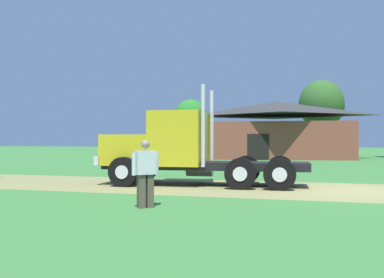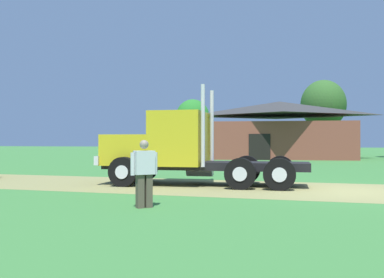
% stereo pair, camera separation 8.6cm
% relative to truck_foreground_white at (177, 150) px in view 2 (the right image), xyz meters
% --- Properties ---
extents(ground_plane, '(200.00, 200.00, 0.00)m').
position_rel_truck_foreground_white_xyz_m(ground_plane, '(5.86, -0.49, -1.26)').
color(ground_plane, '#3A7837').
extents(dirt_track, '(120.00, 5.15, 0.01)m').
position_rel_truck_foreground_white_xyz_m(dirt_track, '(5.86, -0.49, -1.25)').
color(dirt_track, olive).
rests_on(dirt_track, ground_plane).
extents(truck_foreground_white, '(7.54, 3.01, 3.50)m').
position_rel_truck_foreground_white_xyz_m(truck_foreground_white, '(0.00, 0.00, 0.00)').
color(truck_foreground_white, black).
rests_on(truck_foreground_white, ground_plane).
extents(visitor_by_barrel, '(0.52, 0.51, 1.60)m').
position_rel_truck_foreground_white_xyz_m(visitor_by_barrel, '(0.97, -5.32, -0.39)').
color(visitor_by_barrel, silver).
rests_on(visitor_by_barrel, ground_plane).
extents(shed_building, '(14.11, 10.12, 5.26)m').
position_rel_truck_foreground_white_xyz_m(shed_building, '(1.54, 25.14, 1.29)').
color(shed_building, brown).
rests_on(shed_building, ground_plane).
extents(tree_left, '(4.80, 4.80, 7.43)m').
position_rel_truck_foreground_white_xyz_m(tree_left, '(-11.76, 41.70, 3.52)').
color(tree_left, '#513823').
rests_on(tree_left, ground_plane).
extents(tree_mid, '(4.94, 4.94, 8.39)m').
position_rel_truck_foreground_white_xyz_m(tree_mid, '(5.54, 34.46, 4.39)').
color(tree_mid, '#513823').
rests_on(tree_mid, ground_plane).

